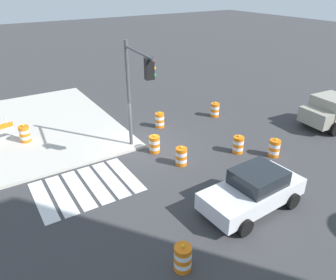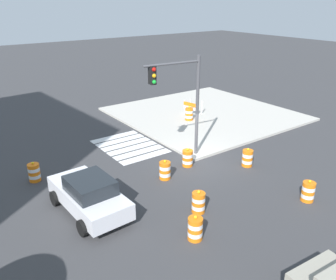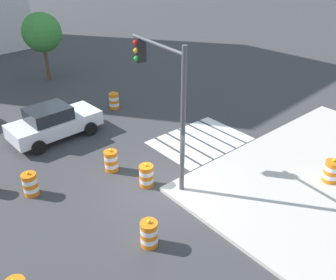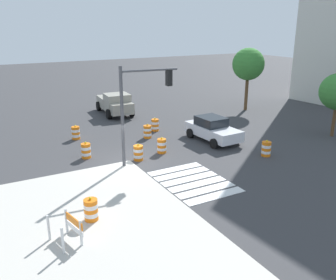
{
  "view_description": "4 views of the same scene",
  "coord_description": "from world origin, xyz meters",
  "views": [
    {
      "loc": [
        7.26,
        13.68,
        8.28
      ],
      "look_at": [
        -0.38,
        1.58,
        1.05
      ],
      "focal_mm": 34.56,
      "sensor_mm": 36.0,
      "label": 1
    },
    {
      "loc": [
        -13.3,
        11.43,
        8.38
      ],
      "look_at": [
        1.63,
        0.61,
        0.9
      ],
      "focal_mm": 37.67,
      "sensor_mm": 36.0,
      "label": 2
    },
    {
      "loc": [
        -7.03,
        -8.79,
        8.52
      ],
      "look_at": [
        1.43,
        1.18,
        1.23
      ],
      "focal_mm": 38.64,
      "sensor_mm": 36.0,
      "label": 3
    },
    {
      "loc": [
        18.21,
        -7.56,
        7.73
      ],
      "look_at": [
        0.02,
        2.52,
        1.0
      ],
      "focal_mm": 38.69,
      "sensor_mm": 36.0,
      "label": 4
    }
  ],
  "objects": [
    {
      "name": "traffic_barrel_far_curb",
      "position": [
        -5.13,
        4.26,
        0.45
      ],
      "size": [
        0.56,
        0.56,
        1.02
      ],
      "color": "orange",
      "rests_on": "ground"
    },
    {
      "name": "construction_barricade",
      "position": [
        6.43,
        -5.11,
        0.72
      ],
      "size": [
        1.38,
        1.03,
        1.0
      ],
      "color": "silver",
      "rests_on": "sidewalk_corner"
    },
    {
      "name": "traffic_light_pole",
      "position": [
        0.7,
        0.53,
        3.91
      ],
      "size": [
        0.55,
        3.28,
        5.5
      ],
      "color": "#4C4C51",
      "rests_on": "sidewalk_corner"
    },
    {
      "name": "traffic_barrel_on_sidewalk",
      "position": [
        5.39,
        -3.99,
        0.6
      ],
      "size": [
        0.56,
        0.56,
        1.02
      ],
      "color": "orange",
      "rests_on": "sidewalk_corner"
    },
    {
      "name": "traffic_barrel_opposite_curb",
      "position": [
        -3.83,
        3.0,
        0.45
      ],
      "size": [
        0.56,
        0.56,
        1.02
      ],
      "color": "orange",
      "rests_on": "ground"
    },
    {
      "name": "crosswalk_stripes",
      "position": [
        4.0,
        1.8,
        0.01
      ],
      "size": [
        4.35,
        3.2,
        0.02
      ],
      "color": "silver",
      "rests_on": "ground"
    },
    {
      "name": "street_tree_streetside_mid",
      "position": [
        -7.19,
        14.79,
        4.19
      ],
      "size": [
        2.88,
        2.88,
        5.66
      ],
      "color": "brown",
      "rests_on": "ground"
    },
    {
      "name": "traffic_barrel_crosswalk_end",
      "position": [
        -5.98,
        -1.5,
        0.45
      ],
      "size": [
        0.56,
        0.56,
        1.02
      ],
      "color": "orange",
      "rests_on": "ground"
    },
    {
      "name": "pickup_truck",
      "position": [
        -11.46,
        3.57,
        0.97
      ],
      "size": [
        5.28,
        2.65,
        1.92
      ],
      "color": "gray",
      "rests_on": "ground"
    },
    {
      "name": "sidewalk_corner",
      "position": [
        6.0,
        -6.0,
        0.07
      ],
      "size": [
        12.0,
        12.0,
        0.15
      ],
      "primitive_type": "cube",
      "color": "#BCB7AD",
      "rests_on": "ground"
    },
    {
      "name": "traffic_barrel_median_far",
      "position": [
        -0.62,
        2.43,
        0.45
      ],
      "size": [
        0.56,
        0.56,
        1.02
      ],
      "color": "orange",
      "rests_on": "ground"
    },
    {
      "name": "traffic_barrel_median_near",
      "position": [
        -2.02,
        -1.97,
        0.45
      ],
      "size": [
        0.56,
        0.56,
        1.02
      ],
      "color": "orange",
      "rests_on": "ground"
    },
    {
      "name": "traffic_barrel_lane_center",
      "position": [
        -0.15,
        0.62,
        0.45
      ],
      "size": [
        0.56,
        0.56,
        1.02
      ],
      "color": "orange",
      "rests_on": "ground"
    },
    {
      "name": "sports_car",
      "position": [
        -1.14,
        6.66,
        0.81
      ],
      "size": [
        4.37,
        2.28,
        1.63
      ],
      "color": "silver",
      "rests_on": "ground"
    },
    {
      "name": "ground_plane",
      "position": [
        0.0,
        0.0,
        0.0
      ],
      "size": [
        120.0,
        120.0,
        0.0
      ],
      "primitive_type": "plane",
      "color": "#38383A"
    },
    {
      "name": "traffic_barrel_near_corner",
      "position": [
        2.96,
        7.73,
        0.45
      ],
      "size": [
        0.56,
        0.56,
        1.02
      ],
      "color": "orange",
      "rests_on": "ground"
    }
  ]
}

